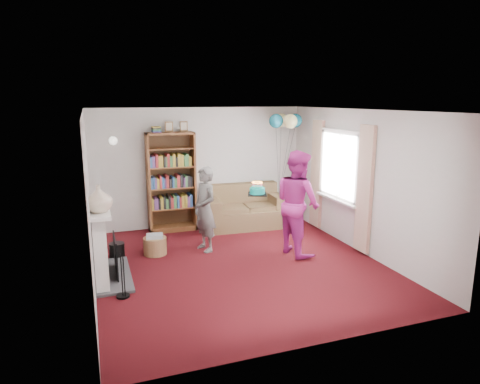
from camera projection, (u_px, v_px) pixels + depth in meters
name	position (u px, v px, depth m)	size (l,w,h in m)	color
ground	(239.00, 265.00, 7.04)	(5.00, 5.00, 0.00)	#380808
wall_back	(200.00, 167.00, 9.08)	(4.50, 0.02, 2.50)	silver
wall_left	(88.00, 202.00, 6.03)	(0.02, 5.00, 2.50)	silver
wall_right	(360.00, 181.00, 7.51)	(0.02, 5.00, 2.50)	silver
ceiling	(239.00, 110.00, 6.50)	(4.50, 5.00, 0.01)	white
fireplace	(104.00, 246.00, 6.42)	(0.55, 1.80, 1.12)	#3F3F42
window_bay	(339.00, 178.00, 8.05)	(0.14, 2.02, 2.20)	white
wall_sconce	(113.00, 141.00, 8.24)	(0.16, 0.23, 0.16)	gold
bookcase	(171.00, 183.00, 8.73)	(0.96, 0.42, 2.23)	#472B14
sofa	(243.00, 211.00, 9.14)	(1.66, 0.88, 0.88)	brown
wicker_basket	(155.00, 245.00, 7.48)	(0.40, 0.40, 0.36)	#997447
person_striped	(205.00, 209.00, 7.56)	(0.55, 0.36, 1.52)	black
person_magenta	(297.00, 203.00, 7.40)	(0.89, 0.69, 1.83)	#A9217A
birthday_cake	(257.00, 191.00, 7.35)	(0.32, 0.32, 0.22)	black
balloons	(286.00, 121.00, 8.95)	(0.73, 0.73, 1.71)	#3F3F3F
mantel_vase	(99.00, 199.00, 5.93)	(0.37, 0.37, 0.38)	beige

